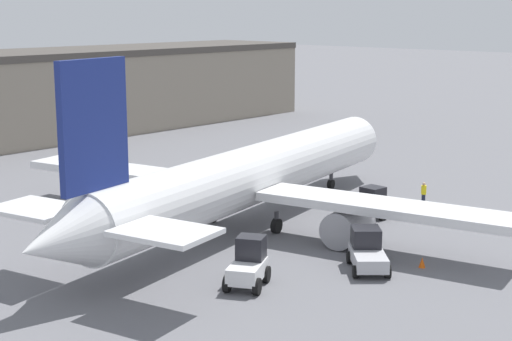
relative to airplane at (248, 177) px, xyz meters
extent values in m
plane|color=slate|center=(0.94, 0.18, -3.08)|extent=(400.00, 400.00, 0.00)
cube|color=gray|center=(13.12, 39.25, 1.08)|extent=(63.88, 12.47, 8.32)
cube|color=#47423D|center=(13.12, 39.25, 5.59)|extent=(63.88, 12.72, 0.70)
cylinder|color=silver|center=(0.94, 0.18, 0.07)|extent=(30.51, 9.32, 3.62)
cone|color=silver|center=(17.27, 3.34, 0.07)|extent=(3.52, 4.03, 3.55)
cone|color=silver|center=(-15.93, -3.08, 0.07)|extent=(4.56, 4.13, 3.44)
cube|color=silver|center=(-2.31, 8.98, -0.56)|extent=(5.85, 15.21, 0.50)
cube|color=silver|center=(1.21, -9.20, -0.56)|extent=(5.85, 15.21, 0.50)
cylinder|color=#939399|center=(-1.89, 6.79, -1.97)|extent=(3.46, 2.67, 2.12)
cylinder|color=#939399|center=(0.78, -7.00, -1.97)|extent=(3.46, 2.67, 2.12)
cube|color=navy|center=(-13.26, -2.57, 4.92)|extent=(4.25, 1.16, 6.09)
cube|color=silver|center=(-14.02, 1.34, 0.43)|extent=(4.02, 4.88, 0.24)
cube|color=silver|center=(-12.51, -6.47, 0.43)|extent=(4.02, 4.88, 0.24)
cylinder|color=#38383D|center=(11.67, 2.26, -2.41)|extent=(0.28, 0.28, 1.34)
cylinder|color=black|center=(11.67, 2.26, -2.73)|extent=(0.75, 0.48, 0.70)
cylinder|color=#38383D|center=(-0.11, -2.42, -2.41)|extent=(0.28, 0.28, 1.34)
cylinder|color=black|center=(-0.11, -2.42, -2.63)|extent=(0.95, 0.51, 0.90)
cylinder|color=#38383D|center=(-1.00, 2.20, -2.41)|extent=(0.28, 0.28, 1.34)
cylinder|color=black|center=(-1.00, 2.20, -2.63)|extent=(0.95, 0.51, 0.90)
cylinder|color=#1E2338|center=(11.84, -5.50, -2.69)|extent=(0.26, 0.26, 0.77)
cylinder|color=yellow|center=(11.84, -5.50, -2.00)|extent=(0.35, 0.35, 0.61)
sphere|color=tan|center=(11.84, -5.50, -1.58)|extent=(0.23, 0.23, 0.23)
cube|color=silver|center=(-8.18, -7.44, -2.27)|extent=(2.99, 2.50, 0.80)
cube|color=black|center=(-7.53, -7.11, -1.30)|extent=(1.63, 1.70, 1.14)
cylinder|color=black|center=(-7.04, -7.68, -2.66)|extent=(0.86, 0.63, 0.83)
cylinder|color=black|center=(-7.71, -6.37, -2.66)|extent=(0.86, 0.63, 0.83)
cylinder|color=black|center=(-8.66, -8.51, -2.66)|extent=(0.86, 0.63, 0.83)
cylinder|color=black|center=(-9.33, -7.20, -2.66)|extent=(0.86, 0.63, 0.83)
cube|color=#B2B2B7|center=(5.76, -4.78, -2.32)|extent=(2.93, 1.70, 0.70)
cube|color=black|center=(6.54, -4.85, -1.48)|extent=(1.35, 1.41, 0.99)
cube|color=#333333|center=(5.26, -4.73, -1.37)|extent=(1.84, 1.17, 0.69)
cylinder|color=black|center=(6.66, -5.59, -2.67)|extent=(0.84, 0.36, 0.81)
cylinder|color=black|center=(6.81, -4.16, -2.67)|extent=(0.84, 0.36, 0.81)
cylinder|color=black|center=(4.71, -5.39, -2.67)|extent=(0.84, 0.36, 0.81)
cylinder|color=black|center=(4.86, -3.97, -2.67)|extent=(0.84, 0.36, 0.81)
cube|color=#B2B2B7|center=(-2.20, -10.41, -2.40)|extent=(3.55, 3.46, 0.70)
cube|color=black|center=(-1.51, -9.77, -1.56)|extent=(2.07, 2.07, 0.99)
cylinder|color=black|center=(-0.79, -10.21, -2.75)|extent=(0.67, 0.65, 0.65)
cylinder|color=black|center=(-1.88, -9.02, -2.75)|extent=(0.67, 0.65, 0.65)
cylinder|color=black|center=(-2.51, -11.80, -2.75)|extent=(0.67, 0.65, 0.65)
cylinder|color=black|center=(-3.60, -10.62, -2.75)|extent=(0.67, 0.65, 0.65)
cone|color=#EF590F|center=(0.08, -12.25, -2.80)|extent=(0.36, 0.36, 0.55)
camera|label=1|loc=(-34.75, -31.90, 10.14)|focal=55.00mm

